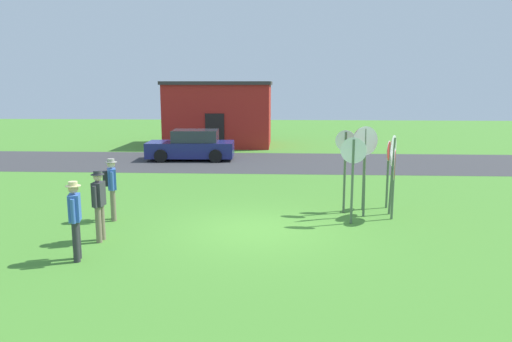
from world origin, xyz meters
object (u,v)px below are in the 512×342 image
object	(u,v)px
person_in_blue	(75,216)
stop_sign_rear_left	(393,160)
stop_sign_leaning_right	(353,166)
person_in_teal	(111,185)
stop_sign_far_back	(365,155)
stop_sign_leaning_left	(365,154)
person_near_signs	(99,202)
stop_sign_nearest	(388,163)
parked_car_on_street	(192,146)
stop_sign_rear_right	(345,159)
stop_sign_low_front	(394,172)

from	to	relation	value
person_in_blue	stop_sign_rear_left	bearing A→B (deg)	28.99
stop_sign_leaning_right	person_in_blue	bearing A→B (deg)	-153.20
stop_sign_leaning_right	person_in_teal	world-z (taller)	stop_sign_leaning_right
stop_sign_leaning_right	stop_sign_far_back	bearing A→B (deg)	60.37
stop_sign_far_back	stop_sign_leaning_left	bearing A→B (deg)	81.18
stop_sign_far_back	person_near_signs	size ratio (longest dim) A/B	1.49
stop_sign_rear_left	stop_sign_far_back	xyz separation A→B (m)	(-0.83, -0.24, 0.18)
person_in_teal	stop_sign_rear_left	bearing A→B (deg)	7.47
person_in_teal	person_near_signs	size ratio (longest dim) A/B	1.00
stop_sign_rear_left	stop_sign_nearest	world-z (taller)	stop_sign_rear_left
parked_car_on_street	stop_sign_leaning_left	size ratio (longest dim) A/B	1.74
stop_sign_rear_right	person_near_signs	world-z (taller)	stop_sign_rear_right
stop_sign_far_back	person_in_blue	size ratio (longest dim) A/B	1.49
stop_sign_leaning_left	stop_sign_low_front	world-z (taller)	stop_sign_leaning_left
stop_sign_nearest	person_in_blue	distance (m)	9.11
stop_sign_rear_left	person_in_blue	world-z (taller)	stop_sign_rear_left
stop_sign_far_back	stop_sign_nearest	distance (m)	1.40
stop_sign_low_front	person_near_signs	world-z (taller)	stop_sign_low_front
stop_sign_far_back	stop_sign_leaning_right	distance (m)	0.91
stop_sign_leaning_right	parked_car_on_street	bearing A→B (deg)	120.05
stop_sign_rear_left	stop_sign_rear_right	distance (m)	1.34
person_near_signs	parked_car_on_street	bearing A→B (deg)	90.67
stop_sign_rear_left	stop_sign_leaning_right	xyz separation A→B (m)	(-1.27, -1.02, -0.01)
stop_sign_rear_left	person_in_teal	world-z (taller)	stop_sign_rear_left
person_in_blue	person_near_signs	world-z (taller)	same
stop_sign_leaning_left	parked_car_on_street	bearing A→B (deg)	126.09
person_in_blue	person_in_teal	distance (m)	3.18
stop_sign_far_back	person_near_signs	distance (m)	7.26
parked_car_on_street	stop_sign_nearest	bearing A→B (deg)	-50.27
stop_sign_rear_right	person_near_signs	distance (m)	6.92
stop_sign_far_back	stop_sign_nearest	xyz separation A→B (m)	(0.89, 1.01, -0.41)
stop_sign_rear_left	person_in_teal	size ratio (longest dim) A/B	1.34
stop_sign_rear_left	person_near_signs	world-z (taller)	stop_sign_rear_left
person_in_blue	person_near_signs	size ratio (longest dim) A/B	1.00
stop_sign_rear_right	person_in_blue	bearing A→B (deg)	-145.44
stop_sign_leaning_right	person_in_blue	world-z (taller)	stop_sign_leaning_right
parked_car_on_street	person_near_signs	world-z (taller)	person_near_signs
stop_sign_leaning_left	stop_sign_rear_left	bearing A→B (deg)	-35.78
stop_sign_leaning_left	stop_sign_nearest	xyz separation A→B (m)	(0.77, 0.25, -0.31)
stop_sign_leaning_left	stop_sign_low_front	bearing A→B (deg)	-58.29
parked_car_on_street	person_in_blue	distance (m)	14.30
stop_sign_nearest	person_in_teal	bearing A→B (deg)	-167.22
stop_sign_rear_left	stop_sign_low_front	xyz separation A→B (m)	(-0.07, -0.53, -0.25)
stop_sign_rear_left	stop_sign_leaning_right	world-z (taller)	stop_sign_leaning_right
person_near_signs	stop_sign_low_front	bearing A→B (deg)	17.43
stop_sign_far_back	person_in_blue	distance (m)	7.86
parked_car_on_street	stop_sign_rear_left	size ratio (longest dim) A/B	1.88
stop_sign_rear_left	stop_sign_far_back	bearing A→B (deg)	-163.86
stop_sign_leaning_right	person_near_signs	distance (m)	6.58
stop_sign_rear_right	person_near_signs	size ratio (longest dim) A/B	1.41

